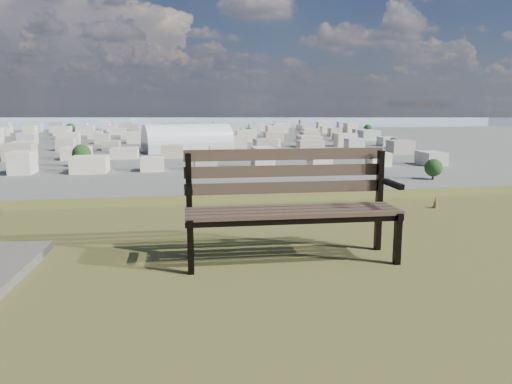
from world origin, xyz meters
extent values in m
cube|color=#473529|center=(-0.14, 1.01, 25.47)|extent=(1.93, 0.13, 0.04)
cube|color=#473529|center=(-0.14, 1.14, 25.47)|extent=(1.93, 0.13, 0.04)
cube|color=#473529|center=(-0.13, 1.27, 25.47)|extent=(1.93, 0.13, 0.04)
cube|color=#473529|center=(-0.13, 1.40, 25.47)|extent=(1.93, 0.13, 0.04)
cube|color=#473529|center=(-0.13, 1.48, 25.64)|extent=(1.93, 0.08, 0.11)
cube|color=#473529|center=(-0.13, 1.51, 25.80)|extent=(1.93, 0.08, 0.11)
cube|color=#473529|center=(-0.13, 1.53, 25.95)|extent=(1.93, 0.08, 0.11)
cube|color=black|center=(-1.06, 1.01, 25.24)|extent=(0.06, 0.07, 0.47)
cube|color=black|center=(-1.05, 1.47, 25.49)|extent=(0.06, 0.07, 0.99)
cube|color=black|center=(-1.06, 1.22, 25.44)|extent=(0.07, 0.54, 0.05)
cube|color=black|center=(-1.06, 1.17, 25.71)|extent=(0.06, 0.39, 0.05)
cube|color=black|center=(0.78, 0.97, 25.24)|extent=(0.06, 0.07, 0.47)
cube|color=black|center=(0.79, 1.43, 25.49)|extent=(0.06, 0.07, 0.99)
cube|color=black|center=(0.79, 1.18, 25.44)|extent=(0.07, 0.54, 0.05)
cube|color=black|center=(0.79, 1.13, 25.71)|extent=(0.06, 0.39, 0.05)
cube|color=black|center=(-0.14, 1.00, 25.42)|extent=(1.93, 0.08, 0.04)
cube|color=black|center=(-0.13, 1.41, 25.42)|extent=(1.93, 0.08, 0.04)
cone|color=brown|center=(2.40, 3.20, 25.09)|extent=(0.08, 0.08, 0.18)
cube|color=#B5B4B0|center=(6.91, 281.25, 2.69)|extent=(51.89, 31.62, 5.37)
cylinder|color=white|center=(6.91, 281.25, 5.37)|extent=(51.89, 31.62, 20.42)
cube|color=beige|center=(-60.00, 200.00, 3.50)|extent=(11.00, 11.00, 7.00)
cube|color=#A2968A|center=(-36.00, 200.00, 3.50)|extent=(11.00, 11.00, 7.00)
cube|color=beige|center=(-12.00, 200.00, 3.50)|extent=(11.00, 11.00, 7.00)
cube|color=#B0B0B5|center=(12.00, 200.00, 3.50)|extent=(11.00, 11.00, 7.00)
cube|color=beige|center=(36.00, 200.00, 3.50)|extent=(11.00, 11.00, 7.00)
cube|color=tan|center=(60.00, 200.00, 3.50)|extent=(11.00, 11.00, 7.00)
cube|color=beige|center=(84.00, 200.00, 3.50)|extent=(11.00, 11.00, 7.00)
cube|color=#B4ADA3|center=(108.00, 200.00, 3.50)|extent=(11.00, 11.00, 7.00)
cube|color=beige|center=(-72.00, 250.00, 3.50)|extent=(11.00, 11.00, 7.00)
cube|color=#B0B0B5|center=(-48.00, 250.00, 3.50)|extent=(11.00, 11.00, 7.00)
cube|color=beige|center=(-24.00, 250.00, 3.50)|extent=(11.00, 11.00, 7.00)
cube|color=tan|center=(0.00, 250.00, 3.50)|extent=(11.00, 11.00, 7.00)
cube|color=beige|center=(24.00, 250.00, 3.50)|extent=(11.00, 11.00, 7.00)
cube|color=#B4ADA3|center=(48.00, 250.00, 3.50)|extent=(11.00, 11.00, 7.00)
cube|color=beige|center=(72.00, 250.00, 3.50)|extent=(11.00, 11.00, 7.00)
cube|color=#A2968A|center=(96.00, 250.00, 3.50)|extent=(11.00, 11.00, 7.00)
cube|color=beige|center=(120.00, 250.00, 3.50)|extent=(11.00, 11.00, 7.00)
cube|color=tan|center=(-84.00, 300.00, 3.50)|extent=(11.00, 11.00, 7.00)
cube|color=beige|center=(-60.00, 300.00, 3.50)|extent=(11.00, 11.00, 7.00)
cube|color=#B4ADA3|center=(-36.00, 300.00, 3.50)|extent=(11.00, 11.00, 7.00)
cube|color=beige|center=(-12.00, 300.00, 3.50)|extent=(11.00, 11.00, 7.00)
cube|color=#A2968A|center=(12.00, 300.00, 3.50)|extent=(11.00, 11.00, 7.00)
cube|color=beige|center=(36.00, 300.00, 3.50)|extent=(11.00, 11.00, 7.00)
cube|color=#B0B0B5|center=(60.00, 300.00, 3.50)|extent=(11.00, 11.00, 7.00)
cube|color=beige|center=(84.00, 300.00, 3.50)|extent=(11.00, 11.00, 7.00)
cube|color=tan|center=(108.00, 300.00, 3.50)|extent=(11.00, 11.00, 7.00)
cube|color=beige|center=(132.00, 300.00, 3.50)|extent=(11.00, 11.00, 7.00)
cube|color=#A2968A|center=(-96.00, 350.00, 3.50)|extent=(11.00, 11.00, 7.00)
cube|color=beige|center=(-72.00, 350.00, 3.50)|extent=(11.00, 11.00, 7.00)
cube|color=#B0B0B5|center=(-48.00, 350.00, 3.50)|extent=(11.00, 11.00, 7.00)
cube|color=beige|center=(-24.00, 350.00, 3.50)|extent=(11.00, 11.00, 7.00)
cube|color=tan|center=(0.00, 350.00, 3.50)|extent=(11.00, 11.00, 7.00)
cube|color=beige|center=(24.00, 350.00, 3.50)|extent=(11.00, 11.00, 7.00)
cube|color=#B4ADA3|center=(48.00, 350.00, 3.50)|extent=(11.00, 11.00, 7.00)
cube|color=beige|center=(72.00, 350.00, 3.50)|extent=(11.00, 11.00, 7.00)
cube|color=#A2968A|center=(96.00, 350.00, 3.50)|extent=(11.00, 11.00, 7.00)
cube|color=beige|center=(120.00, 350.00, 3.50)|extent=(11.00, 11.00, 7.00)
cube|color=#B0B0B5|center=(144.00, 350.00, 3.50)|extent=(11.00, 11.00, 7.00)
cube|color=beige|center=(-108.00, 400.00, 3.50)|extent=(11.00, 11.00, 7.00)
cube|color=#B4ADA3|center=(-84.00, 400.00, 3.50)|extent=(11.00, 11.00, 7.00)
cube|color=beige|center=(-60.00, 400.00, 3.50)|extent=(11.00, 11.00, 7.00)
cube|color=#A2968A|center=(-36.00, 400.00, 3.50)|extent=(11.00, 11.00, 7.00)
cube|color=beige|center=(-12.00, 400.00, 3.50)|extent=(11.00, 11.00, 7.00)
cube|color=#B0B0B5|center=(12.00, 400.00, 3.50)|extent=(11.00, 11.00, 7.00)
cube|color=beige|center=(36.00, 400.00, 3.50)|extent=(11.00, 11.00, 7.00)
cube|color=tan|center=(60.00, 400.00, 3.50)|extent=(11.00, 11.00, 7.00)
cube|color=beige|center=(84.00, 400.00, 3.50)|extent=(11.00, 11.00, 7.00)
cube|color=#B4ADA3|center=(108.00, 400.00, 3.50)|extent=(11.00, 11.00, 7.00)
cube|color=beige|center=(132.00, 400.00, 3.50)|extent=(11.00, 11.00, 7.00)
cube|color=#A2968A|center=(156.00, 400.00, 3.50)|extent=(11.00, 11.00, 7.00)
cube|color=#B0B0B5|center=(-144.00, 450.00, 3.50)|extent=(11.00, 11.00, 7.00)
cube|color=beige|center=(-120.00, 450.00, 3.50)|extent=(11.00, 11.00, 7.00)
cube|color=tan|center=(-96.00, 450.00, 3.50)|extent=(11.00, 11.00, 7.00)
cube|color=beige|center=(-72.00, 450.00, 3.50)|extent=(11.00, 11.00, 7.00)
cube|color=#B4ADA3|center=(-48.00, 450.00, 3.50)|extent=(11.00, 11.00, 7.00)
cube|color=beige|center=(-24.00, 450.00, 3.50)|extent=(11.00, 11.00, 7.00)
cube|color=#A2968A|center=(0.00, 450.00, 3.50)|extent=(11.00, 11.00, 7.00)
cube|color=beige|center=(24.00, 450.00, 3.50)|extent=(11.00, 11.00, 7.00)
cube|color=#B0B0B5|center=(48.00, 450.00, 3.50)|extent=(11.00, 11.00, 7.00)
cube|color=beige|center=(72.00, 450.00, 3.50)|extent=(11.00, 11.00, 7.00)
cube|color=tan|center=(96.00, 450.00, 3.50)|extent=(11.00, 11.00, 7.00)
cube|color=beige|center=(120.00, 450.00, 3.50)|extent=(11.00, 11.00, 7.00)
cube|color=#B4ADA3|center=(144.00, 450.00, 3.50)|extent=(11.00, 11.00, 7.00)
cube|color=beige|center=(168.00, 450.00, 3.50)|extent=(11.00, 11.00, 7.00)
cube|color=beige|center=(-156.00, 500.00, 3.50)|extent=(11.00, 11.00, 7.00)
cube|color=#B0B0B5|center=(-132.00, 500.00, 3.50)|extent=(11.00, 11.00, 7.00)
cube|color=beige|center=(-108.00, 500.00, 3.50)|extent=(11.00, 11.00, 7.00)
cube|color=tan|center=(-84.00, 500.00, 3.50)|extent=(11.00, 11.00, 7.00)
cube|color=beige|center=(-60.00, 500.00, 3.50)|extent=(11.00, 11.00, 7.00)
cube|color=#B4ADA3|center=(-36.00, 500.00, 3.50)|extent=(11.00, 11.00, 7.00)
cube|color=beige|center=(-12.00, 500.00, 3.50)|extent=(11.00, 11.00, 7.00)
cube|color=#A2968A|center=(12.00, 500.00, 3.50)|extent=(11.00, 11.00, 7.00)
cube|color=beige|center=(36.00, 500.00, 3.50)|extent=(11.00, 11.00, 7.00)
cube|color=#B0B0B5|center=(60.00, 500.00, 3.50)|extent=(11.00, 11.00, 7.00)
cube|color=beige|center=(84.00, 500.00, 3.50)|extent=(11.00, 11.00, 7.00)
cube|color=tan|center=(108.00, 500.00, 3.50)|extent=(11.00, 11.00, 7.00)
cube|color=beige|center=(132.00, 500.00, 3.50)|extent=(11.00, 11.00, 7.00)
cube|color=#B4ADA3|center=(156.00, 500.00, 3.50)|extent=(11.00, 11.00, 7.00)
cube|color=beige|center=(180.00, 500.00, 3.50)|extent=(11.00, 11.00, 7.00)
cube|color=beige|center=(-168.00, 550.00, 3.50)|extent=(11.00, 11.00, 7.00)
cube|color=#B0B0B5|center=(-144.00, 550.00, 3.50)|extent=(11.00, 11.00, 7.00)
cube|color=beige|center=(-120.00, 550.00, 3.50)|extent=(11.00, 11.00, 7.00)
cube|color=tan|center=(-96.00, 550.00, 3.50)|extent=(11.00, 11.00, 7.00)
cube|color=beige|center=(-72.00, 550.00, 3.50)|extent=(11.00, 11.00, 7.00)
cube|color=#B4ADA3|center=(-48.00, 550.00, 3.50)|extent=(11.00, 11.00, 7.00)
cube|color=beige|center=(-24.00, 550.00, 3.50)|extent=(11.00, 11.00, 7.00)
cube|color=#A2968A|center=(0.00, 550.00, 3.50)|extent=(11.00, 11.00, 7.00)
cube|color=beige|center=(24.00, 550.00, 3.50)|extent=(11.00, 11.00, 7.00)
cube|color=#B0B0B5|center=(48.00, 550.00, 3.50)|extent=(11.00, 11.00, 7.00)
cube|color=beige|center=(72.00, 550.00, 3.50)|extent=(11.00, 11.00, 7.00)
cube|color=tan|center=(96.00, 550.00, 3.50)|extent=(11.00, 11.00, 7.00)
cube|color=beige|center=(120.00, 550.00, 3.50)|extent=(11.00, 11.00, 7.00)
cube|color=#B4ADA3|center=(144.00, 550.00, 3.50)|extent=(11.00, 11.00, 7.00)
cube|color=beige|center=(168.00, 550.00, 3.50)|extent=(11.00, 11.00, 7.00)
cube|color=#A2968A|center=(192.00, 550.00, 3.50)|extent=(11.00, 11.00, 7.00)
cylinder|color=#302418|center=(90.00, 160.00, 1.05)|extent=(0.80, 0.80, 2.10)
sphere|color=#143512|center=(90.00, 160.00, 4.20)|extent=(6.30, 6.30, 6.30)
cylinder|color=#302418|center=(-40.00, 220.00, 1.35)|extent=(0.80, 0.80, 2.70)
sphere|color=#143512|center=(-40.00, 220.00, 5.40)|extent=(8.10, 8.10, 8.10)
cylinder|color=#302418|center=(130.00, 280.00, 0.97)|extent=(0.80, 0.80, 1.95)
sphere|color=#143512|center=(130.00, 280.00, 3.90)|extent=(5.85, 5.85, 5.85)
cylinder|color=#302418|center=(60.00, 400.00, 1.12)|extent=(0.80, 0.80, 2.25)
sphere|color=#143512|center=(60.00, 400.00, 4.50)|extent=(6.75, 6.75, 6.75)
cylinder|color=#302418|center=(-90.00, 460.00, 1.43)|extent=(0.80, 0.80, 2.85)
sphere|color=#143512|center=(-90.00, 460.00, 5.70)|extent=(8.55, 8.55, 8.55)
cylinder|color=#302418|center=(-130.00, 500.00, 1.20)|extent=(0.80, 0.80, 2.40)
sphere|color=#143512|center=(-130.00, 500.00, 4.80)|extent=(7.20, 7.20, 7.20)
cylinder|color=#302418|center=(40.00, 300.00, 1.05)|extent=(0.80, 0.80, 2.10)
sphere|color=#143512|center=(40.00, 300.00, 4.20)|extent=(6.30, 6.30, 6.30)
cylinder|color=#302418|center=(170.00, 420.00, 1.27)|extent=(0.80, 0.80, 2.55)
sphere|color=#143512|center=(170.00, 420.00, 5.10)|extent=(7.65, 7.65, 7.65)
cube|color=#8E9CB5|center=(0.00, 900.00, 0.00)|extent=(2400.00, 700.00, 0.12)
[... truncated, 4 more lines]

